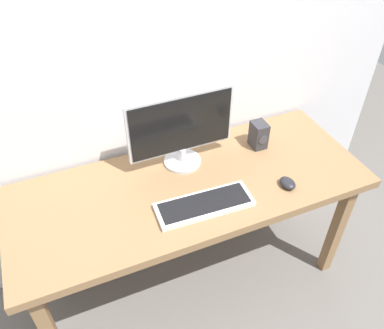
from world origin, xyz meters
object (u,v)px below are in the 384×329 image
Objects in this scene: monitor at (181,129)px; mouse at (287,183)px; speaker_right at (259,135)px; keyboard_primary at (205,204)px; desk at (191,196)px.

mouse is (0.39, -0.36, -0.18)m from monitor.
mouse is 0.62× the size of speaker_right.
speaker_right is at bearing 33.69° from keyboard_primary.
mouse is at bearing -4.29° from keyboard_primary.
mouse is 0.32m from speaker_right.
keyboard_primary reaches higher than desk.
keyboard_primary is 3.12× the size of speaker_right.
desk is at bearing -97.64° from monitor.
speaker_right reaches higher than mouse.
mouse reaches higher than keyboard_primary.
speaker_right is (0.02, 0.32, 0.05)m from mouse.
speaker_right is at bearing 82.54° from mouse.
monitor is at bearing 82.36° from desk.
monitor reaches higher than desk.
desk is 3.85× the size of keyboard_primary.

